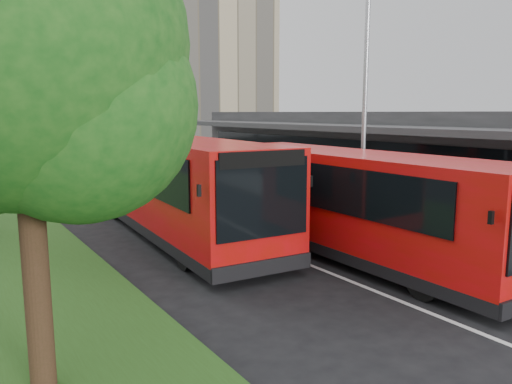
% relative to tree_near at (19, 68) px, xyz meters
% --- Properties ---
extents(ground, '(120.00, 120.00, 0.00)m').
position_rel_tree_near_xyz_m(ground, '(7.01, 2.95, -4.53)').
color(ground, black).
rests_on(ground, ground).
extents(pavement, '(5.00, 80.00, 0.15)m').
position_rel_tree_near_xyz_m(pavement, '(13.01, 22.95, -4.45)').
color(pavement, slate).
rests_on(pavement, ground).
extents(lane_centre_line, '(0.12, 70.00, 0.01)m').
position_rel_tree_near_xyz_m(lane_centre_line, '(7.01, 17.95, -4.52)').
color(lane_centre_line, silver).
rests_on(lane_centre_line, ground).
extents(kerb_dashes, '(0.12, 56.00, 0.01)m').
position_rel_tree_near_xyz_m(kerb_dashes, '(10.31, 21.95, -4.52)').
color(kerb_dashes, silver).
rests_on(kerb_dashes, ground).
extents(office_block, '(22.00, 12.00, 18.00)m').
position_rel_tree_near_xyz_m(office_block, '(21.01, 44.95, 4.47)').
color(office_block, tan).
rests_on(office_block, ground).
extents(station_building, '(7.70, 26.00, 4.00)m').
position_rel_tree_near_xyz_m(station_building, '(17.87, 10.95, -2.49)').
color(station_building, '#292A2C').
rests_on(station_building, ground).
extents(tree_near, '(4.40, 4.40, 7.02)m').
position_rel_tree_near_xyz_m(tree_near, '(0.00, 0.00, 0.00)').
color(tree_near, '#382616').
rests_on(tree_near, ground).
extents(lamp_post_near, '(1.44, 0.28, 8.00)m').
position_rel_tree_near_xyz_m(lamp_post_near, '(11.13, 4.95, 0.19)').
color(lamp_post_near, '#95969D').
rests_on(lamp_post_near, pavement).
extents(lamp_post_far, '(1.44, 0.28, 8.00)m').
position_rel_tree_near_xyz_m(lamp_post_far, '(11.13, 24.95, 0.19)').
color(lamp_post_far, '#95969D').
rests_on(lamp_post_far, pavement).
extents(bus_main, '(2.77, 10.23, 2.89)m').
position_rel_tree_near_xyz_m(bus_main, '(8.56, 2.58, -3.05)').
color(bus_main, red).
rests_on(bus_main, ground).
extents(bus_second, '(3.48, 11.24, 3.14)m').
position_rel_tree_near_xyz_m(bus_second, '(5.47, 7.46, -2.92)').
color(bus_second, red).
rests_on(bus_second, ground).
extents(litter_bin, '(0.74, 0.74, 1.03)m').
position_rel_tree_near_xyz_m(litter_bin, '(12.13, 13.97, -3.86)').
color(litter_bin, '#372016').
rests_on(litter_bin, pavement).
extents(bollard, '(0.23, 0.23, 1.14)m').
position_rel_tree_near_xyz_m(bollard, '(11.48, 20.75, -3.81)').
color(bollard, yellow).
rests_on(bollard, pavement).
extents(car_near, '(1.67, 3.42, 1.12)m').
position_rel_tree_near_xyz_m(car_near, '(8.29, 40.65, -3.97)').
color(car_near, '#500D0B').
rests_on(car_near, ground).
extents(car_far, '(1.21, 3.18, 1.03)m').
position_rel_tree_near_xyz_m(car_far, '(6.00, 47.17, -4.01)').
color(car_far, navy).
rests_on(car_far, ground).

